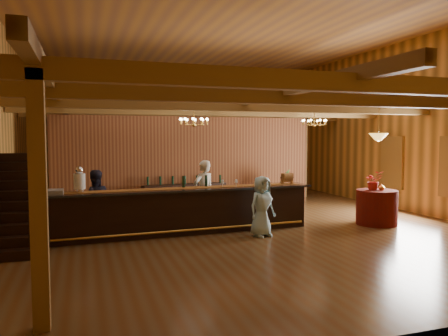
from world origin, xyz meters
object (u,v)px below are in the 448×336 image
object	(u,v)px
pendant_lamp	(378,137)
bartender	(204,193)
guest	(262,206)
floor_plant	(282,188)
raffle_drum	(287,178)
backbar_shelf	(185,196)
chandelier_right	(314,122)
round_table	(377,207)
staff_second	(95,202)
chandelier_left	(194,121)
tasting_bar	(185,210)
beverage_dispenser	(80,180)

from	to	relation	value
pendant_lamp	bartender	bearing A→B (deg)	163.23
guest	floor_plant	xyz separation A→B (m)	(2.46, 4.07, -0.08)
raffle_drum	backbar_shelf	distance (m)	4.32
chandelier_right	guest	world-z (taller)	chandelier_right
backbar_shelf	round_table	world-z (taller)	round_table
raffle_drum	guest	world-z (taller)	guest
raffle_drum	chandelier_right	size ratio (longest dim) A/B	0.43
backbar_shelf	round_table	bearing A→B (deg)	-53.48
pendant_lamp	floor_plant	world-z (taller)	pendant_lamp
backbar_shelf	guest	bearing A→B (deg)	-88.63
round_table	staff_second	world-z (taller)	staff_second
floor_plant	chandelier_left	bearing A→B (deg)	-152.07
tasting_bar	chandelier_right	bearing A→B (deg)	21.72
backbar_shelf	pendant_lamp	bearing A→B (deg)	-53.48
raffle_drum	floor_plant	bearing A→B (deg)	66.93
staff_second	beverage_dispenser	bearing A→B (deg)	59.55
beverage_dispenser	floor_plant	xyz separation A→B (m)	(6.62, 3.21, -0.76)
pendant_lamp	guest	world-z (taller)	pendant_lamp
staff_second	tasting_bar	bearing A→B (deg)	157.84
beverage_dispenser	round_table	world-z (taller)	beverage_dispenser
raffle_drum	bartender	world-z (taller)	bartender
bartender	floor_plant	size ratio (longest dim) A/B	1.37
guest	floor_plant	size ratio (longest dim) A/B	1.13
chandelier_left	bartender	distance (m)	2.00
bartender	round_table	bearing A→B (deg)	141.08
beverage_dispenser	chandelier_right	world-z (taller)	chandelier_right
backbar_shelf	chandelier_left	world-z (taller)	chandelier_left
tasting_bar	chandelier_right	size ratio (longest dim) A/B	8.46
backbar_shelf	chandelier_right	size ratio (longest dim) A/B	3.63
backbar_shelf	chandelier_right	distance (m)	4.95
pendant_lamp	floor_plant	size ratio (longest dim) A/B	0.69
floor_plant	pendant_lamp	bearing A→B (deg)	-73.57
pendant_lamp	tasting_bar	bearing A→B (deg)	173.87
pendant_lamp	guest	size ratio (longest dim) A/B	0.62
tasting_bar	floor_plant	distance (m)	5.21
backbar_shelf	staff_second	distance (m)	4.38
raffle_drum	floor_plant	xyz separation A→B (m)	(1.31, 3.07, -0.65)
round_table	staff_second	bearing A→B (deg)	170.57
beverage_dispenser	raffle_drum	distance (m)	5.32
raffle_drum	round_table	distance (m)	2.62
chandelier_right	staff_second	distance (m)	7.44
bartender	guest	size ratio (longest dim) A/B	1.21
round_table	chandelier_right	xyz separation A→B (m)	(-0.40, 2.76, 2.41)
guest	staff_second	bearing A→B (deg)	139.07
chandelier_left	floor_plant	bearing A→B (deg)	27.93
staff_second	chandelier_left	bearing A→B (deg)	-172.55
backbar_shelf	round_table	xyz separation A→B (m)	(4.37, -4.39, 0.07)
chandelier_left	pendant_lamp	distance (m)	5.04
beverage_dispenser	guest	distance (m)	4.30
round_table	bartender	size ratio (longest dim) A/B	0.62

